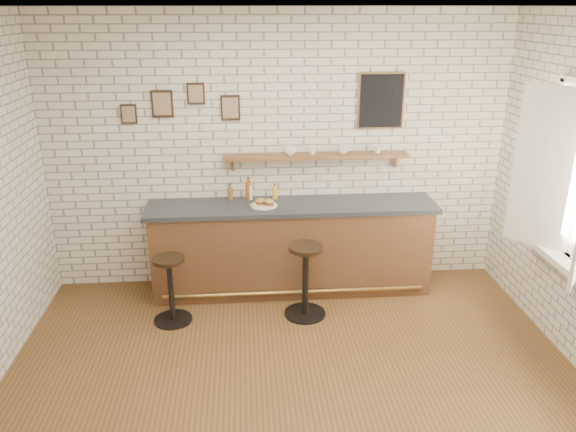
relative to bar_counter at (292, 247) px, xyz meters
name	(u,v)px	position (x,y,z in m)	size (l,w,h in m)	color
ground	(294,383)	(-0.12, -1.70, -0.51)	(5.00, 5.00, 0.00)	brown
bar_counter	(292,247)	(0.00, 0.00, 0.00)	(3.10, 0.65, 1.01)	brown
sandwich_plate	(264,206)	(-0.30, -0.04, 0.51)	(0.28, 0.28, 0.01)	white
ciabatta_sandwich	(265,202)	(-0.29, -0.04, 0.55)	(0.21, 0.15, 0.07)	tan
potato_chips	(262,205)	(-0.32, -0.04, 0.52)	(0.25, 0.19, 0.00)	gold
bitters_bottle_brown	(230,193)	(-0.66, 0.20, 0.58)	(0.06, 0.06, 0.19)	brown
bitters_bottle_white	(250,192)	(-0.45, 0.20, 0.59)	(0.05, 0.05, 0.21)	white
bitters_bottle_amber	(248,190)	(-0.46, 0.20, 0.61)	(0.06, 0.06, 0.25)	brown
condiment_bottle_yellow	(275,192)	(-0.17, 0.20, 0.58)	(0.05, 0.05, 0.17)	gold
bar_stool_left	(171,288)	(-1.26, -0.59, -0.13)	(0.39, 0.39, 0.70)	black
bar_stool_right	(305,278)	(0.09, -0.58, -0.09)	(0.45, 0.45, 0.77)	black
wall_shelf	(316,156)	(0.28, 0.20, 0.97)	(2.00, 0.18, 0.18)	brown
shelf_cup_a	(290,150)	(0.00, 0.20, 1.04)	(0.12, 0.12, 0.10)	white
shelf_cup_b	(313,150)	(0.24, 0.20, 1.04)	(0.10, 0.10, 0.09)	white
shelf_cup_c	(343,149)	(0.57, 0.20, 1.04)	(0.12, 0.12, 0.10)	white
shelf_cup_d	(378,149)	(0.95, 0.20, 1.04)	(0.09, 0.09, 0.09)	white
back_wall_decor	(299,102)	(0.10, 0.28, 1.54)	(2.96, 0.02, 0.56)	black
window_sill	(565,262)	(2.28, -1.40, 0.39)	(0.20, 1.35, 0.06)	white
casement_window	(575,180)	(2.23, -1.40, 1.14)	(0.40, 1.30, 1.56)	white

